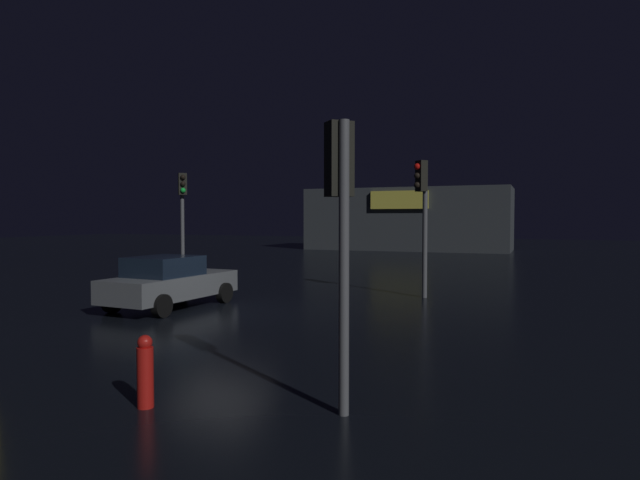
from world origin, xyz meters
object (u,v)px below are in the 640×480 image
Objects in this scene: traffic_signal_main at (340,202)px; store_building at (409,219)px; car_near at (170,282)px; fire_hydrant at (145,372)px; traffic_signal_opposite at (183,206)px; traffic_signal_cross_left at (423,203)px.

store_building is at bearing 101.39° from traffic_signal_main.
traffic_signal_main is at bearing -39.40° from car_near.
traffic_signal_opposite is at bearing 124.28° from fire_hydrant.
traffic_signal_opposite reaches higher than car_near.
store_building is 27.90m from traffic_signal_cross_left.
traffic_signal_main is 10.74m from traffic_signal_cross_left.
traffic_signal_main is 3.86× the size of fire_hydrant.
traffic_signal_main is 15.77m from traffic_signal_opposite.
store_building is 16.54× the size of fire_hydrant.
car_near is (3.51, -5.43, -2.28)m from traffic_signal_opposite.
traffic_signal_cross_left is (9.77, -0.77, 0.01)m from traffic_signal_opposite.
traffic_signal_main reaches higher than car_near.
traffic_signal_cross_left reaches higher than traffic_signal_main.
store_building is 39.01m from fire_hydrant.
store_building is 31.83m from car_near.
store_building is at bearing 90.52° from car_near.
car_near is at bearing -89.48° from store_building.
fire_hydrant is (-2.47, -0.82, -2.26)m from traffic_signal_main.
traffic_signal_main reaches higher than fire_hydrant.
traffic_signal_cross_left is at bearing 36.69° from car_near.
traffic_signal_opposite is 1.03× the size of car_near.
store_building is at bearing 103.58° from traffic_signal_cross_left.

